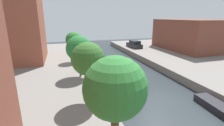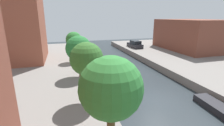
# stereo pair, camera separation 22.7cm
# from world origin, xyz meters

# --- Properties ---
(ground_plane) EXTENTS (84.00, 84.00, 0.00)m
(ground_plane) POSITION_xyz_m (0.00, 0.00, 0.00)
(ground_plane) COLOR #232B30
(low_block_right) EXTENTS (10.00, 13.99, 6.18)m
(low_block_right) POSITION_xyz_m (18.00, 16.19, 4.09)
(low_block_right) COLOR brown
(low_block_right) RESTS_ON quay_right
(street_tree_1) EXTENTS (2.63, 2.63, 5.37)m
(street_tree_1) POSITION_xyz_m (-6.55, -6.90, 5.01)
(street_tree_1) COLOR brown
(street_tree_1) RESTS_ON quay_left
(street_tree_2) EXTENTS (2.63, 2.63, 4.94)m
(street_tree_2) POSITION_xyz_m (-6.55, -0.24, 4.61)
(street_tree_2) COLOR brown
(street_tree_2) RESTS_ON quay_left
(street_tree_3) EXTENTS (2.91, 2.91, 4.78)m
(street_tree_3) POSITION_xyz_m (-6.55, 5.92, 4.31)
(street_tree_3) COLOR brown
(street_tree_3) RESTS_ON quay_left
(street_tree_4) EXTENTS (2.40, 2.40, 4.59)m
(street_tree_4) POSITION_xyz_m (-6.55, 13.02, 4.35)
(street_tree_4) COLOR brown
(street_tree_4) RESTS_ON quay_left
(parked_car) EXTENTS (2.10, 4.72, 1.60)m
(parked_car) POSITION_xyz_m (7.42, 21.29, 1.67)
(parked_car) COLOR black
(parked_car) RESTS_ON quay_right
(moored_boat_right_2) EXTENTS (1.77, 4.56, 0.61)m
(moored_boat_right_2) POSITION_xyz_m (3.96, -3.41, 0.30)
(moored_boat_right_2) COLOR #232328
(moored_boat_right_2) RESTS_ON ground_plane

